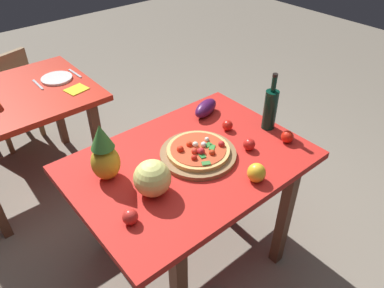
{
  "coord_description": "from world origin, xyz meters",
  "views": [
    {
      "loc": [
        -0.93,
        -1.13,
        1.97
      ],
      "look_at": [
        0.05,
        0.04,
        0.83
      ],
      "focal_mm": 33.96,
      "sensor_mm": 36.0,
      "label": 1
    }
  ],
  "objects_px": {
    "tomato_by_bottle": "(287,137)",
    "fork_utensil": "(38,85)",
    "tomato_at_corner": "(249,144)",
    "napkin_folded": "(76,89)",
    "wine_bottle": "(270,108)",
    "dining_chair": "(7,94)",
    "background_table": "(17,109)",
    "eggplant": "(206,108)",
    "knife_utensil": "(75,73)",
    "display_table": "(190,173)",
    "dinner_plate": "(57,78)",
    "melon": "(152,178)",
    "tomato_near_board": "(228,125)",
    "pineapple_left": "(104,155)",
    "tomato_beside_pepper": "(130,217)",
    "bell_pepper": "(256,173)",
    "pizza": "(198,150)",
    "pizza_board": "(198,154)"
  },
  "relations": [
    {
      "from": "tomato_by_bottle",
      "to": "fork_utensil",
      "type": "relative_size",
      "value": 0.39
    },
    {
      "from": "tomato_at_corner",
      "to": "napkin_folded",
      "type": "height_order",
      "value": "tomato_at_corner"
    },
    {
      "from": "wine_bottle",
      "to": "dining_chair",
      "type": "bearing_deg",
      "value": 115.07
    },
    {
      "from": "wine_bottle",
      "to": "tomato_at_corner",
      "type": "height_order",
      "value": "wine_bottle"
    },
    {
      "from": "background_table",
      "to": "tomato_by_bottle",
      "type": "bearing_deg",
      "value": -56.82
    },
    {
      "from": "wine_bottle",
      "to": "tomato_by_bottle",
      "type": "relative_size",
      "value": 4.91
    },
    {
      "from": "eggplant",
      "to": "knife_utensil",
      "type": "relative_size",
      "value": 1.11
    },
    {
      "from": "background_table",
      "to": "display_table",
      "type": "bearing_deg",
      "value": -69.48
    },
    {
      "from": "dinner_plate",
      "to": "fork_utensil",
      "type": "xyz_separation_m",
      "value": [
        -0.14,
        0.0,
        -0.0
      ]
    },
    {
      "from": "melon",
      "to": "dinner_plate",
      "type": "xyz_separation_m",
      "value": [
        0.13,
        1.4,
        -0.08
      ]
    },
    {
      "from": "dining_chair",
      "to": "tomato_near_board",
      "type": "height_order",
      "value": "dining_chair"
    },
    {
      "from": "pineapple_left",
      "to": "dining_chair",
      "type": "bearing_deg",
      "value": 90.16
    },
    {
      "from": "dinner_plate",
      "to": "napkin_folded",
      "type": "bearing_deg",
      "value": -81.04
    },
    {
      "from": "background_table",
      "to": "wine_bottle",
      "type": "distance_m",
      "value": 1.71
    },
    {
      "from": "tomato_by_bottle",
      "to": "fork_utensil",
      "type": "height_order",
      "value": "tomato_by_bottle"
    },
    {
      "from": "tomato_near_board",
      "to": "tomato_beside_pepper",
      "type": "relative_size",
      "value": 0.89
    },
    {
      "from": "melon",
      "to": "fork_utensil",
      "type": "distance_m",
      "value": 1.4
    },
    {
      "from": "tomato_by_bottle",
      "to": "tomato_beside_pepper",
      "type": "height_order",
      "value": "same"
    },
    {
      "from": "bell_pepper",
      "to": "napkin_folded",
      "type": "height_order",
      "value": "bell_pepper"
    },
    {
      "from": "dining_chair",
      "to": "knife_utensil",
      "type": "relative_size",
      "value": 4.72
    },
    {
      "from": "background_table",
      "to": "napkin_folded",
      "type": "xyz_separation_m",
      "value": [
        0.37,
        -0.2,
        0.11
      ]
    },
    {
      "from": "display_table",
      "to": "dining_chair",
      "type": "relative_size",
      "value": 1.44
    },
    {
      "from": "display_table",
      "to": "wine_bottle",
      "type": "bearing_deg",
      "value": -6.85
    },
    {
      "from": "wine_bottle",
      "to": "bell_pepper",
      "type": "bearing_deg",
      "value": -146.4
    },
    {
      "from": "display_table",
      "to": "wine_bottle",
      "type": "relative_size",
      "value": 3.57
    },
    {
      "from": "tomato_by_bottle",
      "to": "napkin_folded",
      "type": "xyz_separation_m",
      "value": [
        -0.62,
        1.31,
        -0.03
      ]
    },
    {
      "from": "tomato_by_bottle",
      "to": "tomato_beside_pepper",
      "type": "xyz_separation_m",
      "value": [
        -0.97,
        0.06,
        -0.0
      ]
    },
    {
      "from": "tomato_at_corner",
      "to": "wine_bottle",
      "type": "bearing_deg",
      "value": 17.04
    },
    {
      "from": "pizza",
      "to": "napkin_folded",
      "type": "bearing_deg",
      "value": 98.66
    },
    {
      "from": "dining_chair",
      "to": "knife_utensil",
      "type": "bearing_deg",
      "value": 105.1
    },
    {
      "from": "eggplant",
      "to": "dinner_plate",
      "type": "height_order",
      "value": "eggplant"
    },
    {
      "from": "display_table",
      "to": "fork_utensil",
      "type": "height_order",
      "value": "fork_utensil"
    },
    {
      "from": "pizza_board",
      "to": "wine_bottle",
      "type": "distance_m",
      "value": 0.51
    },
    {
      "from": "pizza",
      "to": "tomato_by_bottle",
      "type": "height_order",
      "value": "pizza"
    },
    {
      "from": "napkin_folded",
      "to": "knife_utensil",
      "type": "bearing_deg",
      "value": 66.79
    },
    {
      "from": "dinner_plate",
      "to": "tomato_near_board",
      "type": "bearing_deg",
      "value": -68.55
    },
    {
      "from": "dinner_plate",
      "to": "knife_utensil",
      "type": "xyz_separation_m",
      "value": [
        0.14,
        0.0,
        -0.0
      ]
    },
    {
      "from": "background_table",
      "to": "pizza",
      "type": "height_order",
      "value": "pizza"
    },
    {
      "from": "pizza_board",
      "to": "tomato_near_board",
      "type": "height_order",
      "value": "tomato_near_board"
    },
    {
      "from": "background_table",
      "to": "pineapple_left",
      "type": "bearing_deg",
      "value": -85.57
    },
    {
      "from": "dining_chair",
      "to": "tomato_beside_pepper",
      "type": "height_order",
      "value": "dining_chair"
    },
    {
      "from": "bell_pepper",
      "to": "tomato_by_bottle",
      "type": "height_order",
      "value": "bell_pepper"
    },
    {
      "from": "dinner_plate",
      "to": "napkin_folded",
      "type": "xyz_separation_m",
      "value": [
        0.04,
        -0.24,
        -0.01
      ]
    },
    {
      "from": "dining_chair",
      "to": "pineapple_left",
      "type": "xyz_separation_m",
      "value": [
        0.0,
        -1.79,
        0.43
      ]
    },
    {
      "from": "eggplant",
      "to": "fork_utensil",
      "type": "relative_size",
      "value": 1.11
    },
    {
      "from": "dining_chair",
      "to": "fork_utensil",
      "type": "bearing_deg",
      "value": 82.89
    },
    {
      "from": "display_table",
      "to": "melon",
      "type": "distance_m",
      "value": 0.35
    },
    {
      "from": "knife_utensil",
      "to": "eggplant",
      "type": "bearing_deg",
      "value": -73.54
    },
    {
      "from": "pineapple_left",
      "to": "tomato_near_board",
      "type": "distance_m",
      "value": 0.75
    },
    {
      "from": "pizza",
      "to": "display_table",
      "type": "bearing_deg",
      "value": 169.14
    }
  ]
}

